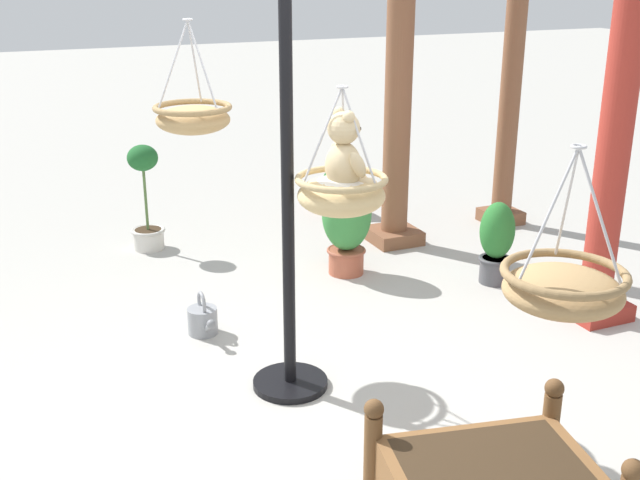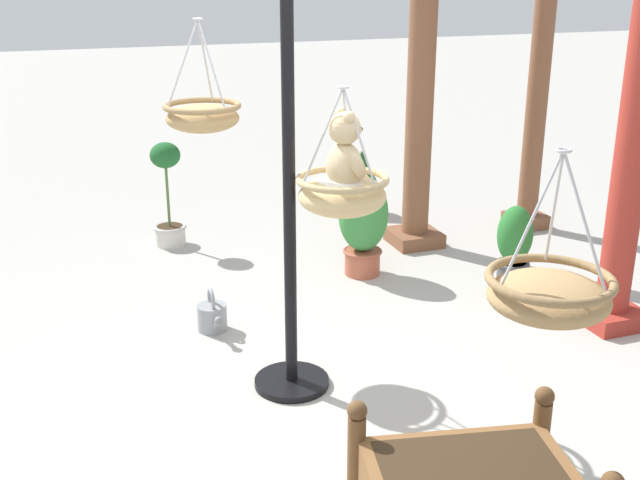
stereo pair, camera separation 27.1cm
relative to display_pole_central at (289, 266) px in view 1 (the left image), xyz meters
name	(u,v)px [view 1 (the left image)]	position (x,y,z in m)	size (l,w,h in m)	color
ground_plane	(307,400)	(0.19, 0.03, -0.76)	(40.00, 40.00, 0.00)	#ADAAA3
display_pole_central	(289,266)	(0.00, 0.00, 0.00)	(0.44, 0.44, 2.44)	black
hanging_basket_with_teddy	(341,192)	(0.15, 0.25, 0.44)	(0.50, 0.50, 0.69)	tan
teddy_bear	(345,156)	(0.15, 0.27, 0.63)	(0.31, 0.27, 0.44)	#D1B789
hanging_basket_left_high	(193,117)	(-0.78, -0.30, 0.72)	(0.47, 0.47, 0.67)	tan
hanging_basket_right_low	(563,287)	(1.54, 0.59, 0.37)	(0.51, 0.51, 0.68)	#A37F51
greenhouse_pillar_left	(398,96)	(-1.99, 1.76, 0.53)	(0.44, 0.44, 2.68)	brown
greenhouse_pillar_right	(511,89)	(-2.09, 2.97, 0.51)	(0.36, 0.36, 2.63)	brown
greenhouse_pillar_far_back	(616,134)	(-0.07, 2.32, 0.54)	(0.42, 0.42, 2.70)	#9E2D23
potted_plant_fern_front	(347,222)	(-1.49, 1.06, -0.33)	(0.39, 0.39, 0.80)	#AD563D
potted_plant_flowering_red	(337,180)	(-3.00, 1.66, -0.43)	(0.34, 0.34, 0.63)	#AD563D
potted_plant_tall_leafy	(146,200)	(-2.68, -0.28, -0.32)	(0.29, 0.29, 0.92)	beige
potted_plant_bushy_green	(496,242)	(-0.86, 2.03, -0.42)	(0.27, 0.27, 0.65)	#4C4C51
watering_can	(203,320)	(-0.88, -0.29, -0.66)	(0.35, 0.20, 0.30)	gray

